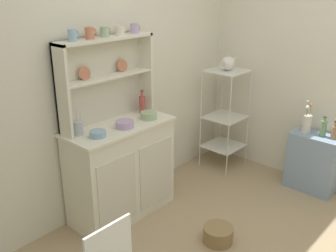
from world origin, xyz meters
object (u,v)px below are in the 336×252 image
(hutch_cabinet, at_px, (121,169))
(hutch_shelf_unit, at_px, (104,74))
(porcelain_teapot, at_px, (228,63))
(cup_sky_0, at_px, (73,35))
(flower_vase, at_px, (307,122))
(vinegar_bottle, at_px, (334,132))
(utensil_jar, at_px, (78,128))
(bakers_rack, at_px, (225,111))
(floor_basket, at_px, (218,234))
(side_shelf_blue, at_px, (313,162))
(oil_bottle, at_px, (323,128))
(bowl_mixing_large, at_px, (98,134))
(jam_bottle, at_px, (142,104))

(hutch_cabinet, relative_size, hutch_shelf_unit, 1.07)
(hutch_shelf_unit, distance_m, porcelain_teapot, 1.47)
(cup_sky_0, xyz_separation_m, flower_vase, (1.91, -1.11, -0.94))
(cup_sky_0, bearing_deg, vinegar_bottle, -35.99)
(utensil_jar, height_order, vinegar_bottle, utensil_jar)
(bakers_rack, height_order, floor_basket, bakers_rack)
(bakers_rack, relative_size, side_shelf_blue, 1.87)
(oil_bottle, xyz_separation_m, vinegar_bottle, (0.00, -0.11, -0.01))
(bakers_rack, relative_size, vinegar_bottle, 6.04)
(oil_bottle, bearing_deg, hutch_cabinet, 144.12)
(hutch_shelf_unit, relative_size, utensil_jar, 4.19)
(bowl_mixing_large, relative_size, vinegar_bottle, 0.70)
(utensil_jar, relative_size, oil_bottle, 1.06)
(side_shelf_blue, relative_size, vinegar_bottle, 3.23)
(side_shelf_blue, distance_m, flower_vase, 0.42)
(hutch_cabinet, relative_size, oil_bottle, 4.76)
(utensil_jar, bearing_deg, cup_sky_0, 39.53)
(bowl_mixing_large, bearing_deg, porcelain_teapot, -1.38)
(hutch_cabinet, height_order, bakers_rack, bakers_rack)
(bowl_mixing_large, xyz_separation_m, oil_bottle, (1.89, -1.08, -0.21))
(utensil_jar, height_order, oil_bottle, utensil_jar)
(hutch_cabinet, distance_m, floor_basket, 1.01)
(hutch_cabinet, relative_size, bowl_mixing_large, 7.53)
(porcelain_teapot, distance_m, flower_vase, 1.02)
(jam_bottle, bearing_deg, floor_basket, -96.96)
(side_shelf_blue, relative_size, flower_vase, 1.84)
(hutch_cabinet, relative_size, bakers_rack, 0.87)
(cup_sky_0, distance_m, vinegar_bottle, 2.55)
(bowl_mixing_large, bearing_deg, hutch_cabinet, 14.38)
(porcelain_teapot, bearing_deg, flower_vase, -79.96)
(flower_vase, relative_size, oil_bottle, 1.58)
(hutch_cabinet, bearing_deg, bakers_rack, -4.55)
(hutch_cabinet, relative_size, side_shelf_blue, 1.64)
(bowl_mixing_large, relative_size, porcelain_teapot, 0.54)
(bakers_rack, bearing_deg, cup_sky_0, 172.29)
(floor_basket, relative_size, utensil_jar, 1.15)
(floor_basket, height_order, cup_sky_0, cup_sky_0)
(hutch_cabinet, xyz_separation_m, side_shelf_blue, (1.60, -1.11, -0.15))
(floor_basket, bearing_deg, bowl_mixing_large, 122.36)
(cup_sky_0, bearing_deg, jam_bottle, -3.08)
(side_shelf_blue, height_order, flower_vase, flower_vase)
(hutch_cabinet, bearing_deg, utensil_jar, 167.93)
(hutch_shelf_unit, distance_m, jam_bottle, 0.50)
(hutch_cabinet, bearing_deg, vinegar_bottle, -38.29)
(hutch_cabinet, xyz_separation_m, hutch_shelf_unit, (-0.00, 0.16, 0.85))
(floor_basket, height_order, porcelain_teapot, porcelain_teapot)
(jam_bottle, distance_m, porcelain_teapot, 1.13)
(bakers_rack, bearing_deg, vinegar_bottle, -82.39)
(porcelain_teapot, bearing_deg, bakers_rack, -0.00)
(flower_vase, relative_size, vinegar_bottle, 1.75)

